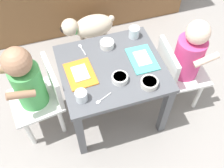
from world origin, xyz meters
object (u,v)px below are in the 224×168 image
seated_child_right (187,57)px  food_tray_right (143,59)px  food_tray_left (81,74)px  water_cup_right (134,33)px  water_cup_left (81,96)px  spoon_by_right_tray (82,48)px  seated_child_left (30,84)px  dog (89,27)px  spoon_by_left_tray (102,99)px  veggie_bowl_far (120,78)px  cereal_bowl_right_side (107,44)px  cereal_bowl_left_side (149,83)px  dining_table (112,76)px

seated_child_right → food_tray_right: (-0.27, 0.03, 0.04)m
food_tray_left → water_cup_right: 0.43m
seated_child_right → water_cup_left: seated_child_right is taller
water_cup_left → spoon_by_right_tray: water_cup_left is taller
seated_child_left → dog: (0.47, 0.62, -0.24)m
food_tray_right → spoon_by_left_tray: size_ratio=2.15×
food_tray_right → water_cup_right: size_ratio=3.05×
food_tray_left → water_cup_left: 0.16m
food_tray_left → veggie_bowl_far: veggie_bowl_far is taller
dog → veggie_bowl_far: veggie_bowl_far is taller
water_cup_left → veggie_bowl_far: water_cup_left is taller
seated_child_right → food_tray_left: seated_child_right is taller
water_cup_right → cereal_bowl_right_side: size_ratio=0.82×
cereal_bowl_left_side → veggie_bowl_far: bearing=150.8°
dining_table → spoon_by_left_tray: (-0.11, -0.19, 0.09)m
seated_child_right → water_cup_left: bearing=-169.4°
food_tray_left → water_cup_left: bearing=-101.4°
cereal_bowl_right_side → spoon_by_right_tray: 0.15m
water_cup_right → spoon_by_left_tray: 0.50m
food_tray_left → cereal_bowl_left_side: 0.37m
veggie_bowl_far → seated_child_right: bearing=8.7°
seated_child_left → food_tray_right: (0.63, -0.04, 0.02)m
food_tray_left → dining_table: bearing=1.6°
seated_child_left → seated_child_right: bearing=-4.4°
water_cup_left → veggie_bowl_far: (0.22, 0.06, -0.01)m
dog → water_cup_left: bearing=-105.8°
water_cup_right → seated_child_left: bearing=-166.2°
veggie_bowl_far → food_tray_right: bearing=30.3°
dining_table → seated_child_left: seated_child_left is taller
spoon_by_left_tray → spoon_by_right_tray: 0.38m
seated_child_right → cereal_bowl_left_side: size_ratio=7.39×
seated_child_left → food_tray_left: 0.28m
dog → food_tray_right: bearing=-76.2°
dog → food_tray_left: bearing=-106.8°
spoon_by_right_tray → food_tray_right: bearing=-31.9°
food_tray_right → cereal_bowl_left_side: size_ratio=2.23×
dog → cereal_bowl_right_side: cereal_bowl_right_side is taller
dining_table → water_cup_right: 0.30m
spoon_by_left_tray → spoon_by_right_tray: bearing=92.1°
dining_table → dog: (0.02, 0.65, -0.17)m
dining_table → cereal_bowl_left_side: 0.25m
seated_child_right → spoon_by_right_tray: seated_child_right is taller
seated_child_right → spoon_by_right_tray: (-0.58, 0.22, 0.04)m
seated_child_left → food_tray_right: bearing=-3.4°
dining_table → spoon_by_left_tray: size_ratio=6.06×
food_tray_left → spoon_by_left_tray: bearing=-70.6°
seated_child_right → food_tray_left: 0.63m
water_cup_left → spoon_by_right_tray: 0.36m
food_tray_right → water_cup_left: size_ratio=3.35×
dog → food_tray_right: (0.16, -0.66, 0.26)m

